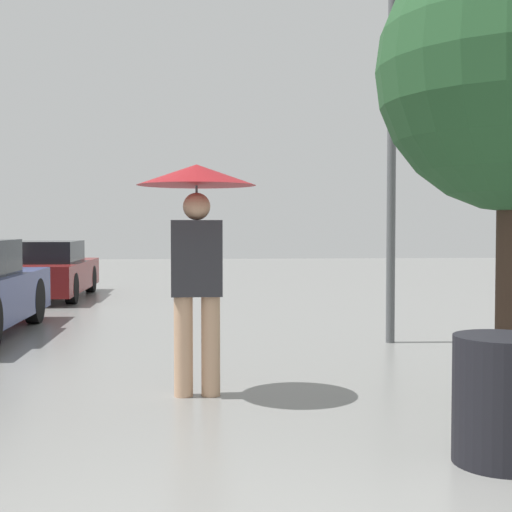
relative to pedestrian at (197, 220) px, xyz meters
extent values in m
cylinder|color=tan|center=(-0.11, 0.00, -1.04)|extent=(0.16, 0.16, 0.83)
cylinder|color=tan|center=(0.11, 0.00, -1.04)|extent=(0.16, 0.16, 0.83)
cube|color=#2D2D33|center=(0.00, 0.00, -0.31)|extent=(0.42, 0.24, 0.62)
sphere|color=tan|center=(0.00, 0.00, 0.11)|extent=(0.23, 0.23, 0.23)
cylinder|color=#515456|center=(0.00, 0.00, -0.05)|extent=(0.02, 0.02, 0.66)
cone|color=maroon|center=(0.00, 0.00, 0.37)|extent=(0.98, 0.98, 0.17)
cylinder|color=black|center=(-2.35, 4.70, -1.13)|extent=(0.18, 0.65, 0.65)
cube|color=maroon|center=(-3.02, 8.50, -1.02)|extent=(1.68, 3.81, 0.56)
cube|color=black|center=(-3.02, 8.31, -0.54)|extent=(1.43, 1.72, 0.41)
cylinder|color=black|center=(-3.78, 9.68, -1.18)|extent=(0.18, 0.57, 0.57)
cylinder|color=black|center=(-2.26, 9.68, -1.18)|extent=(0.18, 0.57, 0.57)
cylinder|color=black|center=(-2.26, 7.32, -1.18)|extent=(0.18, 0.57, 0.57)
cylinder|color=#515456|center=(2.34, 2.55, 0.74)|extent=(0.11, 0.11, 4.39)
cylinder|color=black|center=(1.79, -1.84, -1.08)|extent=(0.57, 0.57, 0.76)
camera|label=1|loc=(-0.01, -5.88, -0.06)|focal=50.00mm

